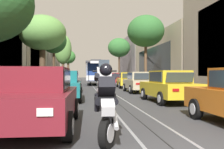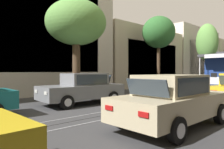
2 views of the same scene
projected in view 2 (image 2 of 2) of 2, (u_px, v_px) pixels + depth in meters
ground_plane at (207, 96)px, 14.24m from camera, size 160.00×160.00×0.00m
building_facade_left at (132, 49)px, 23.72m from camera, size 5.84×60.56×10.81m
parked_car_grey_mid_left at (83, 88)px, 10.62m from camera, size 2.13×4.42×1.58m
parked_car_beige_mid_right at (173, 100)px, 6.31m from camera, size 2.01×4.36×1.58m
street_tree_kerb_left_second at (76, 24)px, 12.64m from camera, size 3.70×3.71×6.06m
street_tree_kerb_left_mid at (159, 33)px, 18.84m from camera, size 2.92×3.08×6.71m
street_tree_kerb_left_fourth at (207, 43)px, 25.34m from camera, size 2.62×2.30×7.54m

